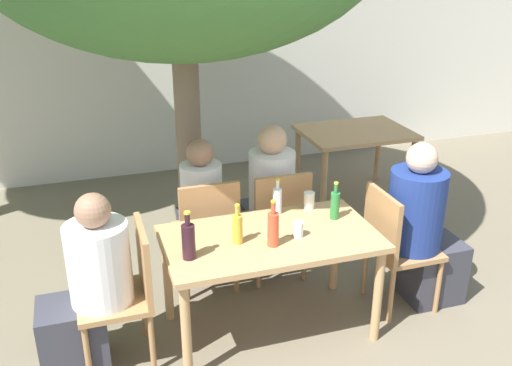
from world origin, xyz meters
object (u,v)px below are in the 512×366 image
Objects in this scene: patio_chair_3 at (278,218)px; person_seated_0 at (87,293)px; patio_chair_0 at (127,287)px; person_seated_1 at (423,232)px; wine_bottle_1 at (188,240)px; soda_bottle_0 at (273,228)px; dining_table_back at (355,140)px; drinking_glass_1 at (298,229)px; dining_table_front at (270,248)px; person_seated_2 at (200,215)px; patio_chair_2 at (207,228)px; drinking_glass_0 at (309,200)px; person_seated_3 at (268,202)px; patio_chair_1 at (394,242)px; oil_cruet_2 at (237,228)px; water_bottle_4 at (277,200)px; green_bottle_3 at (335,204)px.

person_seated_0 is (-1.44, -0.62, 0.00)m from patio_chair_3.
patio_chair_0 is 2.08m from person_seated_1.
patio_chair_0 is 1.35m from patio_chair_3.
soda_bottle_0 is at bearing -0.72° from wine_bottle_1.
patio_chair_0 is (-2.49, -1.86, -0.10)m from dining_table_back.
dining_table_front is at bearing 159.92° from drinking_glass_1.
person_seated_0 is 1.00× the size of person_seated_2.
drinking_glass_0 is (0.68, -0.31, 0.26)m from patio_chair_2.
person_seated_1 is at bearing 90.00° from patio_chair_0.
person_seated_1 reaches higher than wine_bottle_1.
patio_chair_1 is at bearing 127.40° from person_seated_3.
patio_chair_2 is at bearing 108.86° from soda_bottle_0.
soda_bottle_0 reaches higher than dining_table_back.
drinking_glass_0 is (1.56, 0.31, 0.26)m from person_seated_0.
person_seated_1 reaches higher than drinking_glass_0.
patio_chair_2 is 2.98× the size of soda_bottle_0.
patio_chair_3 is 7.45× the size of drinking_glass_0.
dining_table_front is 0.90m from person_seated_3.
person_seated_1 is at bearing 135.91° from person_seated_3.
patio_chair_2 reaches higher than drinking_glass_0.
person_seated_0 is 4.37× the size of oil_cruet_2.
water_bottle_4 is at bearing 77.46° from person_seated_3.
dining_table_front is 0.93m from patio_chair_0.
green_bottle_3 is at bearing 12.10° from dining_table_front.
water_bottle_4 reaches higher than patio_chair_0.
person_seated_1 is at bearing 149.04° from person_seated_2.
dining_table_front is at bearing 90.00° from patio_chair_0.
patio_chair_3 is (1.20, 0.62, 0.00)m from patio_chair_0.
person_seated_0 is 3.80× the size of wine_bottle_1.
dining_table_front is 0.53m from drinking_glass_0.
person_seated_3 is 9.93× the size of drinking_glass_0.
person_seated_2 is at bearing -23.58° from patio_chair_3.
wine_bottle_1 is at bearing -164.46° from oil_cruet_2.
person_seated_1 is at bearing 1.03° from oil_cruet_2.
patio_chair_0 is at bearing 162.66° from wine_bottle_1.
drinking_glass_1 is (-0.76, -0.06, 0.25)m from patio_chair_1.
dining_table_front is 0.24m from soda_bottle_0.
person_seated_3 reaches higher than patio_chair_0.
green_bottle_3 is (0.50, 0.11, 0.19)m from dining_table_front.
patio_chair_3 reaches higher than drinking_glass_1.
drinking_glass_1 is (-0.11, -0.68, 0.25)m from patio_chair_3.
person_seated_3 is 3.97× the size of wine_bottle_1.
person_seated_0 reaches higher than dining_table_front.
dining_table_back is 0.93× the size of person_seated_0.
wine_bottle_1 is 1.08m from green_bottle_3.
patio_chair_0 is 1.13m from drinking_glass_1.
patio_chair_0 is 0.51m from wine_bottle_1.
person_seated_2 is at bearing 59.04° from person_seated_1.
patio_chair_1 and patio_chair_2 have the same top height.
patio_chair_2 is at bearing 22.71° from person_seated_3.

